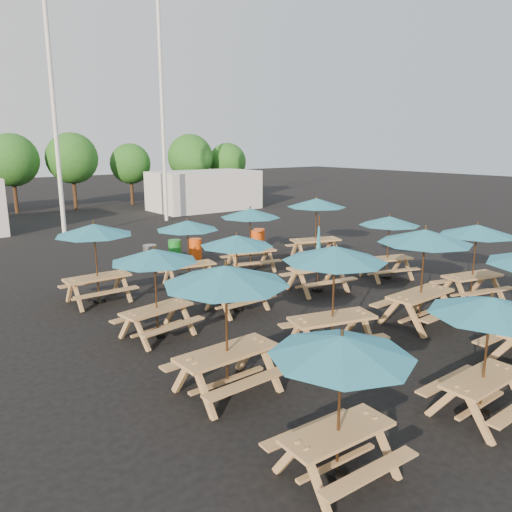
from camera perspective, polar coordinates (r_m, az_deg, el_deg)
ground at (r=14.47m, az=3.64°, el=-5.30°), size 120.00×120.00×0.00m
picnic_unit_0 at (r=6.72m, az=9.72°, el=-10.95°), size 2.04×2.04×2.09m
picnic_unit_1 at (r=8.78m, az=-3.45°, el=-2.95°), size 2.35×2.35×2.43m
picnic_unit_2 at (r=11.66m, az=-11.53°, el=-0.46°), size 2.31×2.31×2.15m
picnic_unit_3 at (r=14.69m, az=-18.00°, el=2.43°), size 2.18×2.18×2.31m
picnic_unit_4 at (r=8.88m, az=25.21°, el=-5.84°), size 2.00×2.00×2.12m
picnic_unit_5 at (r=10.70m, az=8.97°, el=-0.38°), size 2.76×2.76×2.40m
picnic_unit_6 at (r=13.30m, az=-2.23°, el=1.31°), size 2.06×2.06×2.12m
picnic_unit_7 at (r=15.86m, az=-7.84°, el=3.12°), size 2.29×2.29×2.13m
picnic_unit_9 at (r=12.90m, az=18.72°, el=1.60°), size 2.37×2.37×2.46m
picnic_unit_10 at (r=15.37m, az=7.10°, el=-0.54°), size 2.08×1.88×2.35m
picnic_unit_11 at (r=17.54m, az=-0.66°, el=4.56°), size 2.56×2.56×2.27m
picnic_unit_13 at (r=15.53m, az=23.90°, el=2.31°), size 2.54×2.54×2.25m
picnic_unit_14 at (r=17.12m, az=14.99°, el=3.54°), size 2.50×2.50×2.14m
picnic_unit_15 at (r=19.44m, az=6.92°, el=5.70°), size 2.90×2.90×2.43m
waste_bin_0 at (r=18.93m, az=-12.02°, el=0.05°), size 0.50×0.50×0.80m
waste_bin_1 at (r=19.74m, az=-9.26°, el=0.69°), size 0.50×0.50×0.80m
waste_bin_2 at (r=19.85m, az=-6.93°, el=0.83°), size 0.50×0.50×0.80m
waste_bin_3 at (r=21.96m, az=0.35°, el=2.09°), size 0.50×0.50×0.80m
waste_bin_4 at (r=21.47m, az=0.09°, el=1.84°), size 0.50×0.50×0.80m
mast_0 at (r=25.37m, az=-22.11°, el=15.34°), size 0.20×0.20×12.00m
mast_1 at (r=29.65m, az=-10.65°, el=15.54°), size 0.20×0.20×12.00m
event_tent_1 at (r=34.59m, az=-5.93°, el=7.48°), size 7.00×4.00×2.60m
tree_3 at (r=35.80m, az=-26.15°, el=9.82°), size 3.36×3.36×5.09m
tree_4 at (r=36.29m, az=-20.29°, el=10.43°), size 3.41×3.41×5.17m
tree_5 at (r=38.22m, az=-14.16°, el=10.18°), size 2.94×2.94×4.45m
tree_6 at (r=38.44m, az=-7.53°, el=11.15°), size 3.38×3.38×5.13m
tree_7 at (r=40.28m, az=-3.29°, el=10.69°), size 2.95×2.95×4.48m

